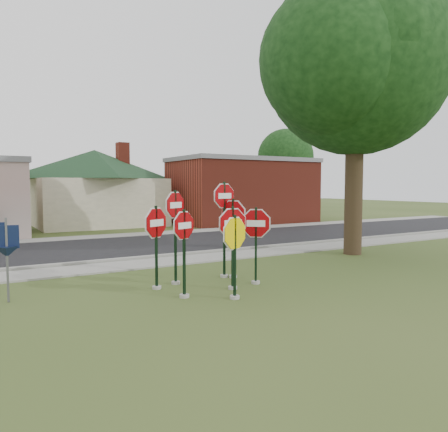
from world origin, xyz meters
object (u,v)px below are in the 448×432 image
stop_sign_center (233,236)px  oak_tree (356,62)px  stop_sign_yellow (235,246)px  stop_sign_left (184,243)px

stop_sign_center → oak_tree: (7.26, 2.60, 6.14)m
stop_sign_yellow → stop_sign_center: bearing=61.2°
stop_sign_center → stop_sign_left: (-1.48, -0.13, -0.06)m
stop_sign_left → oak_tree: size_ratio=0.20×
stop_sign_center → stop_sign_yellow: bearing=-118.8°
oak_tree → stop_sign_yellow: bearing=-155.9°
stop_sign_center → oak_tree: 9.86m
stop_sign_center → stop_sign_yellow: 0.99m
stop_sign_center → oak_tree: size_ratio=0.21×
stop_sign_yellow → stop_sign_left: size_ratio=0.95×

